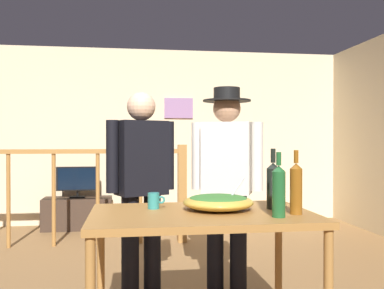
# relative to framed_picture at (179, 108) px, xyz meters

# --- Properties ---
(back_wall) EXTENTS (6.19, 0.10, 2.51)m
(back_wall) POSITION_rel_framed_picture_xyz_m (-0.65, 0.06, -0.41)
(back_wall) COLOR beige
(back_wall) RESTS_ON ground_plane
(framed_picture) EXTENTS (0.42, 0.03, 0.29)m
(framed_picture) POSITION_rel_framed_picture_xyz_m (0.00, 0.00, 0.00)
(framed_picture) COLOR #936B99
(stair_railing) EXTENTS (3.48, 0.10, 1.14)m
(stair_railing) POSITION_rel_framed_picture_xyz_m (-1.31, -1.25, -0.96)
(stair_railing) COLOR #9E6B33
(stair_railing) RESTS_ON ground_plane
(tv_console) EXTENTS (0.90, 0.40, 0.42)m
(tv_console) POSITION_rel_framed_picture_xyz_m (-1.40, -0.29, -1.45)
(tv_console) COLOR #38281E
(tv_console) RESTS_ON ground_plane
(flat_screen_tv) EXTENTS (0.54, 0.12, 0.42)m
(flat_screen_tv) POSITION_rel_framed_picture_xyz_m (-1.40, -0.32, -0.99)
(flat_screen_tv) COLOR black
(flat_screen_tv) RESTS_ON tv_console
(serving_table) EXTENTS (1.28, 0.83, 0.77)m
(serving_table) POSITION_rel_framed_picture_xyz_m (-0.30, -3.79, -0.97)
(serving_table) COLOR #9E6B33
(serving_table) RESTS_ON ground_plane
(salad_bowl) EXTENTS (0.42, 0.42, 0.21)m
(salad_bowl) POSITION_rel_framed_picture_xyz_m (-0.19, -3.73, -0.84)
(salad_bowl) COLOR gold
(salad_bowl) RESTS_ON serving_table
(wine_glass) EXTENTS (0.09, 0.09, 0.17)m
(wine_glass) POSITION_rel_framed_picture_xyz_m (0.24, -3.51, -0.77)
(wine_glass) COLOR silver
(wine_glass) RESTS_ON serving_table
(wine_bottle_dark) EXTENTS (0.08, 0.08, 0.37)m
(wine_bottle_dark) POSITION_rel_framed_picture_xyz_m (0.15, -3.73, -0.74)
(wine_bottle_dark) COLOR black
(wine_bottle_dark) RESTS_ON serving_table
(wine_bottle_amber) EXTENTS (0.07, 0.07, 0.36)m
(wine_bottle_amber) POSITION_rel_framed_picture_xyz_m (0.22, -3.94, -0.74)
(wine_bottle_amber) COLOR brown
(wine_bottle_amber) RESTS_ON serving_table
(wine_bottle_green) EXTENTS (0.07, 0.07, 0.35)m
(wine_bottle_green) POSITION_rel_framed_picture_xyz_m (0.09, -4.02, -0.75)
(wine_bottle_green) COLOR #1E5628
(wine_bottle_green) RESTS_ON serving_table
(mug_teal) EXTENTS (0.11, 0.07, 0.10)m
(mug_teal) POSITION_rel_framed_picture_xyz_m (-0.56, -3.63, -0.84)
(mug_teal) COLOR teal
(mug_teal) RESTS_ON serving_table
(person_standing_left) EXTENTS (0.51, 0.34, 1.55)m
(person_standing_left) POSITION_rel_framed_picture_xyz_m (-0.62, -3.00, -0.76)
(person_standing_left) COLOR black
(person_standing_left) RESTS_ON ground_plane
(person_standing_right) EXTENTS (0.52, 0.37, 1.59)m
(person_standing_right) POSITION_rel_framed_picture_xyz_m (0.03, -3.00, -0.72)
(person_standing_right) COLOR black
(person_standing_right) RESTS_ON ground_plane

